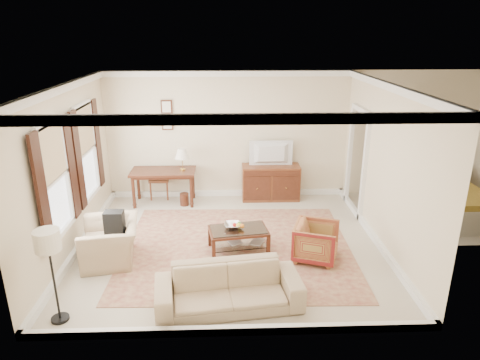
{
  "coord_description": "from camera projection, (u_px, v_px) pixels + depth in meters",
  "views": [
    {
      "loc": [
        -0.06,
        -7.03,
        3.75
      ],
      "look_at": [
        0.2,
        0.3,
        1.15
      ],
      "focal_mm": 32.0,
      "sensor_mm": 36.0,
      "label": 1
    }
  ],
  "objects": [
    {
      "name": "room_shell",
      "position": [
        229.0,
        111.0,
        7.05
      ],
      "size": [
        5.51,
        5.01,
        2.91
      ],
      "color": "beige",
      "rests_on": "ground"
    },
    {
      "name": "backpack",
      "position": [
        114.0,
        220.0,
        7.19
      ],
      "size": [
        0.27,
        0.35,
        0.4
      ],
      "primitive_type": "cube",
      "rotation": [
        0.0,
        0.0,
        -1.74
      ],
      "color": "black",
      "rests_on": "club_armchair"
    },
    {
      "name": "writing_desk",
      "position": [
        163.0,
        175.0,
        9.53
      ],
      "size": [
        1.42,
        0.71,
        0.78
      ],
      "color": "#4A2215",
      "rests_on": "room_shell"
    },
    {
      "name": "tv",
      "position": [
        272.0,
        146.0,
        9.56
      ],
      "size": [
        0.93,
        0.54,
        0.12
      ],
      "primitive_type": "imported",
      "rotation": [
        0.0,
        0.0,
        3.14
      ],
      "color": "black",
      "rests_on": "sideboard"
    },
    {
      "name": "book_b",
      "position": [
        252.0,
        240.0,
        7.67
      ],
      "size": [
        0.26,
        0.15,
        0.38
      ],
      "primitive_type": "imported",
      "rotation": [
        0.0,
        0.0,
        -0.48
      ],
      "color": "brown",
      "rests_on": "coffee_table"
    },
    {
      "name": "striped_armchair",
      "position": [
        316.0,
        240.0,
        7.26
      ],
      "size": [
        0.86,
        0.89,
        0.73
      ],
      "primitive_type": "imported",
      "rotation": [
        0.0,
        0.0,
        1.23
      ],
      "color": "maroon",
      "rests_on": "room_shell"
    },
    {
      "name": "desk_chair",
      "position": [
        159.0,
        176.0,
        9.9
      ],
      "size": [
        0.55,
        0.55,
        1.05
      ],
      "primitive_type": null,
      "rotation": [
        0.0,
        0.0,
        -0.26
      ],
      "color": "brown",
      "rests_on": "room_shell"
    },
    {
      "name": "window_front",
      "position": [
        55.0,
        180.0,
        6.61
      ],
      "size": [
        0.12,
        1.56,
        1.8
      ],
      "primitive_type": null,
      "color": "#CCB284",
      "rests_on": "room_shell"
    },
    {
      "name": "window_rear",
      "position": [
        87.0,
        151.0,
        8.12
      ],
      "size": [
        0.12,
        1.56,
        1.8
      ],
      "primitive_type": null,
      "color": "#CCB284",
      "rests_on": "room_shell"
    },
    {
      "name": "sofa",
      "position": [
        228.0,
        282.0,
        6.0
      ],
      "size": [
        2.11,
        0.86,
        0.8
      ],
      "primitive_type": "imported",
      "rotation": [
        0.0,
        0.0,
        0.13
      ],
      "color": "tan",
      "rests_on": "room_shell"
    },
    {
      "name": "club_armchair",
      "position": [
        110.0,
        235.0,
        7.2
      ],
      "size": [
        0.85,
        1.16,
        0.93
      ],
      "primitive_type": "imported",
      "rotation": [
        0.0,
        0.0,
        -1.41
      ],
      "color": "tan",
      "rests_on": "room_shell"
    },
    {
      "name": "doorway",
      "position": [
        357.0,
        163.0,
        9.02
      ],
      "size": [
        0.1,
        1.12,
        2.25
      ],
      "primitive_type": null,
      "color": "white",
      "rests_on": "room_shell"
    },
    {
      "name": "sideboard",
      "position": [
        271.0,
        182.0,
        9.87
      ],
      "size": [
        1.31,
        0.5,
        0.81
      ],
      "primitive_type": "cube",
      "color": "brown",
      "rests_on": "room_shell"
    },
    {
      "name": "annex_bedroom",
      "position": [
        442.0,
        200.0,
        9.0
      ],
      "size": [
        3.0,
        2.7,
        2.9
      ],
      "color": "beige",
      "rests_on": "ground"
    },
    {
      "name": "floor_lamp",
      "position": [
        48.0,
        247.0,
        5.47
      ],
      "size": [
        0.33,
        0.33,
        1.35
      ],
      "color": "black",
      "rests_on": "room_shell"
    },
    {
      "name": "desk_lamp",
      "position": [
        182.0,
        159.0,
        9.43
      ],
      "size": [
        0.32,
        0.32,
        0.5
      ],
      "primitive_type": null,
      "color": "silver",
      "rests_on": "writing_desk"
    },
    {
      "name": "coffee_table",
      "position": [
        238.0,
        234.0,
        7.55
      ],
      "size": [
        1.1,
        0.75,
        0.43
      ],
      "rotation": [
        0.0,
        0.0,
        0.16
      ],
      "color": "#4A2215",
      "rests_on": "room_shell"
    },
    {
      "name": "framed_prints",
      "position": [
        167.0,
        115.0,
        9.51
      ],
      "size": [
        0.25,
        0.04,
        0.68
      ],
      "primitive_type": null,
      "color": "#4A2215",
      "rests_on": "room_shell"
    },
    {
      "name": "book_a",
      "position": [
        228.0,
        242.0,
        7.58
      ],
      "size": [
        0.27,
        0.15,
        0.38
      ],
      "primitive_type": "imported",
      "rotation": [
        0.0,
        0.0,
        0.43
      ],
      "color": "brown",
      "rests_on": "coffee_table"
    },
    {
      "name": "fruit_bowl",
      "position": [
        233.0,
        225.0,
        7.55
      ],
      "size": [
        0.42,
        0.42,
        0.1
      ],
      "primitive_type": "imported",
      "color": "silver",
      "rests_on": "coffee_table"
    },
    {
      "name": "rug",
      "position": [
        237.0,
        248.0,
        7.74
      ],
      "size": [
        4.14,
        3.57,
        0.01
      ],
      "primitive_type": "cube",
      "rotation": [
        0.0,
        0.0,
        -0.02
      ],
      "color": "maroon",
      "rests_on": "room_shell"
    }
  ]
}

